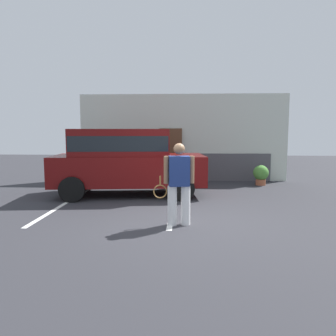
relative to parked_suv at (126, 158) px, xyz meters
name	(u,v)px	position (x,y,z in m)	size (l,w,h in m)	color
ground_plane	(180,221)	(1.74, -2.92, -1.15)	(40.00, 40.00, 0.00)	#2D2D33
parking_stripe_0	(64,204)	(-1.47, -1.42, -1.14)	(0.12, 4.40, 0.01)	silver
parking_stripe_1	(173,206)	(1.52, -1.42, -1.14)	(0.12, 4.40, 0.01)	silver
house_frontage	(183,140)	(1.73, 3.23, 0.48)	(8.30, 0.40, 3.46)	silver
parked_suv	(126,158)	(0.00, 0.00, 0.00)	(4.77, 2.55, 2.05)	#590C0C
tennis_player_man	(179,183)	(1.70, -3.18, -0.25)	(0.90, 0.32, 1.74)	white
potted_plant_by_porch	(261,174)	(4.64, 2.09, -0.73)	(0.56, 0.56, 0.74)	#9E5638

